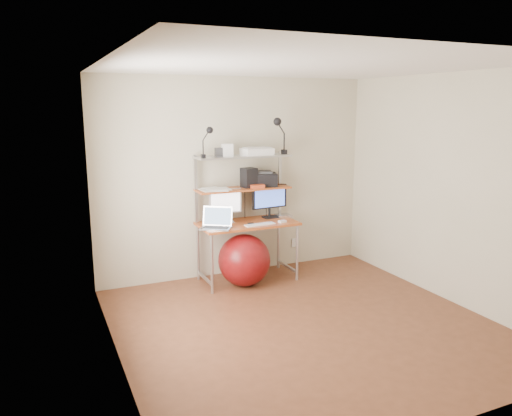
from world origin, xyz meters
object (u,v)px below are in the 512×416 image
at_px(exercise_ball, 244,260).
at_px(printer, 261,179).
at_px(monitor_silver, 225,203).
at_px(monitor_black, 270,199).
at_px(laptop, 217,223).

bearing_deg(exercise_ball, printer, 42.21).
relative_size(monitor_silver, monitor_black, 0.90).
xyz_separation_m(monitor_black, printer, (-0.11, 0.04, 0.25)).
distance_m(monitor_silver, laptop, 0.36).
relative_size(monitor_silver, laptop, 0.99).
distance_m(monitor_black, laptop, 0.86).
bearing_deg(exercise_ball, monitor_black, 32.10).
distance_m(monitor_silver, exercise_ball, 0.73).
bearing_deg(printer, exercise_ball, -120.28).
distance_m(monitor_black, exercise_ball, 0.88).
relative_size(monitor_black, laptop, 1.10).
height_order(monitor_black, exercise_ball, monitor_black).
distance_m(monitor_silver, monitor_black, 0.61).
bearing_deg(laptop, exercise_ball, 22.96).
bearing_deg(printer, monitor_silver, -157.74).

